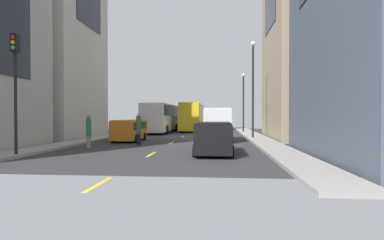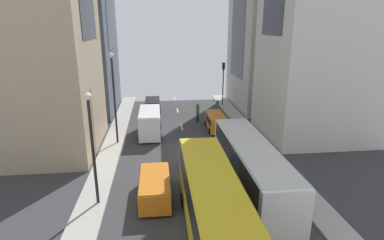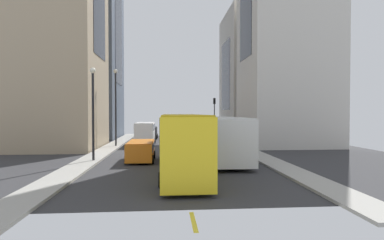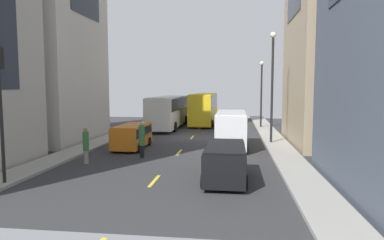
{
  "view_description": "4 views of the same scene",
  "coord_description": "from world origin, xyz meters",
  "px_view_note": "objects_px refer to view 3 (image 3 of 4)",
  "views": [
    {
      "loc": [
        3.48,
        -29.75,
        2.0
      ],
      "look_at": [
        0.89,
        0.2,
        1.6
      ],
      "focal_mm": 29.07,
      "sensor_mm": 36.0,
      "label": 1
    },
    {
      "loc": [
        2.52,
        24.94,
        10.61
      ],
      "look_at": [
        -0.8,
        -4.33,
        1.61
      ],
      "focal_mm": 28.93,
      "sensor_mm": 36.0,
      "label": 2
    },
    {
      "loc": [
        0.89,
        31.46,
        3.69
      ],
      "look_at": [
        -1.93,
        -3.66,
        2.89
      ],
      "focal_mm": 29.27,
      "sensor_mm": 36.0,
      "label": 3
    },
    {
      "loc": [
        3.62,
        -28.92,
        4.24
      ],
      "look_at": [
        0.4,
        -3.33,
        1.83
      ],
      "focal_mm": 31.83,
      "sensor_mm": 36.0,
      "label": 4
    }
  ],
  "objects_px": {
    "city_bus_white": "(221,134)",
    "delivery_van_white": "(145,132)",
    "car_orange_2": "(141,149)",
    "traffic_light_near_corner": "(214,110)",
    "pedestrian_crossing_mid": "(189,132)",
    "car_orange_0": "(204,135)",
    "pedestrian_crossing_near": "(208,132)",
    "streetcar_yellow": "(182,138)",
    "car_black_1": "(151,132)"
  },
  "relations": [
    {
      "from": "city_bus_white",
      "to": "delivery_van_white",
      "type": "height_order",
      "value": "city_bus_white"
    },
    {
      "from": "car_orange_2",
      "to": "traffic_light_near_corner",
      "type": "distance_m",
      "value": 24.88
    },
    {
      "from": "city_bus_white",
      "to": "pedestrian_crossing_mid",
      "type": "xyz_separation_m",
      "value": [
        1.41,
        -15.95,
        -0.85
      ]
    },
    {
      "from": "city_bus_white",
      "to": "car_orange_0",
      "type": "height_order",
      "value": "city_bus_white"
    },
    {
      "from": "car_orange_0",
      "to": "traffic_light_near_corner",
      "type": "bearing_deg",
      "value": -105.83
    },
    {
      "from": "car_orange_0",
      "to": "car_orange_2",
      "type": "relative_size",
      "value": 0.98
    },
    {
      "from": "pedestrian_crossing_near",
      "to": "pedestrian_crossing_mid",
      "type": "bearing_deg",
      "value": 122.29
    },
    {
      "from": "streetcar_yellow",
      "to": "car_orange_2",
      "type": "height_order",
      "value": "streetcar_yellow"
    },
    {
      "from": "traffic_light_near_corner",
      "to": "pedestrian_crossing_mid",
      "type": "bearing_deg",
      "value": 57.05
    },
    {
      "from": "streetcar_yellow",
      "to": "car_orange_2",
      "type": "bearing_deg",
      "value": -58.86
    },
    {
      "from": "car_orange_0",
      "to": "pedestrian_crossing_near",
      "type": "relative_size",
      "value": 2.15
    },
    {
      "from": "pedestrian_crossing_near",
      "to": "pedestrian_crossing_mid",
      "type": "distance_m",
      "value": 3.34
    },
    {
      "from": "streetcar_yellow",
      "to": "delivery_van_white",
      "type": "relative_size",
      "value": 2.3
    },
    {
      "from": "car_black_1",
      "to": "pedestrian_crossing_near",
      "type": "distance_m",
      "value": 8.31
    },
    {
      "from": "car_black_1",
      "to": "traffic_light_near_corner",
      "type": "relative_size",
      "value": 0.73
    },
    {
      "from": "city_bus_white",
      "to": "car_orange_0",
      "type": "xyz_separation_m",
      "value": [
        -0.15,
        -12.88,
        -1.02
      ]
    },
    {
      "from": "pedestrian_crossing_near",
      "to": "traffic_light_near_corner",
      "type": "xyz_separation_m",
      "value": [
        -1.63,
        -4.67,
        3.1
      ]
    },
    {
      "from": "streetcar_yellow",
      "to": "car_orange_0",
      "type": "xyz_separation_m",
      "value": [
        -3.51,
        -17.99,
        -1.14
      ]
    },
    {
      "from": "delivery_van_white",
      "to": "traffic_light_near_corner",
      "type": "height_order",
      "value": "traffic_light_near_corner"
    },
    {
      "from": "city_bus_white",
      "to": "car_black_1",
      "type": "xyz_separation_m",
      "value": [
        6.6,
        -20.58,
        -1.03
      ]
    },
    {
      "from": "delivery_van_white",
      "to": "car_black_1",
      "type": "xyz_separation_m",
      "value": [
        -0.18,
        -8.71,
        -0.53
      ]
    },
    {
      "from": "pedestrian_crossing_near",
      "to": "traffic_light_near_corner",
      "type": "bearing_deg",
      "value": -23.45
    },
    {
      "from": "pedestrian_crossing_mid",
      "to": "pedestrian_crossing_near",
      "type": "bearing_deg",
      "value": 78.92
    },
    {
      "from": "pedestrian_crossing_near",
      "to": "delivery_van_white",
      "type": "bearing_deg",
      "value": 122.81
    },
    {
      "from": "car_orange_0",
      "to": "pedestrian_crossing_mid",
      "type": "xyz_separation_m",
      "value": [
        1.55,
        -3.08,
        0.17
      ]
    },
    {
      "from": "streetcar_yellow",
      "to": "city_bus_white",
      "type": "bearing_deg",
      "value": -123.3
    },
    {
      "from": "car_black_1",
      "to": "streetcar_yellow",
      "type": "bearing_deg",
      "value": 97.19
    },
    {
      "from": "city_bus_white",
      "to": "pedestrian_crossing_mid",
      "type": "height_order",
      "value": "city_bus_white"
    },
    {
      "from": "pedestrian_crossing_near",
      "to": "city_bus_white",
      "type": "bearing_deg",
      "value": 171.73
    },
    {
      "from": "city_bus_white",
      "to": "traffic_light_near_corner",
      "type": "height_order",
      "value": "traffic_light_near_corner"
    },
    {
      "from": "city_bus_white",
      "to": "delivery_van_white",
      "type": "xyz_separation_m",
      "value": [
        6.78,
        -11.87,
        -0.5
      ]
    },
    {
      "from": "streetcar_yellow",
      "to": "car_black_1",
      "type": "distance_m",
      "value": 25.92
    },
    {
      "from": "city_bus_white",
      "to": "traffic_light_near_corner",
      "type": "relative_size",
      "value": 2.03
    },
    {
      "from": "car_black_1",
      "to": "pedestrian_crossing_mid",
      "type": "height_order",
      "value": "pedestrian_crossing_mid"
    },
    {
      "from": "car_black_1",
      "to": "pedestrian_crossing_mid",
      "type": "relative_size",
      "value": 1.91
    },
    {
      "from": "car_orange_0",
      "to": "pedestrian_crossing_mid",
      "type": "distance_m",
      "value": 3.45
    },
    {
      "from": "pedestrian_crossing_mid",
      "to": "traffic_light_near_corner",
      "type": "xyz_separation_m",
      "value": [
        -4.31,
        -6.65,
        3.03
      ]
    },
    {
      "from": "delivery_van_white",
      "to": "car_orange_2",
      "type": "distance_m",
      "value": 12.17
    },
    {
      "from": "delivery_van_white",
      "to": "car_orange_0",
      "type": "xyz_separation_m",
      "value": [
        -6.93,
        -1.01,
        -0.52
      ]
    },
    {
      "from": "car_orange_2",
      "to": "pedestrian_crossing_mid",
      "type": "relative_size",
      "value": 2.04
    },
    {
      "from": "car_orange_0",
      "to": "traffic_light_near_corner",
      "type": "relative_size",
      "value": 0.76
    },
    {
      "from": "delivery_van_white",
      "to": "car_orange_2",
      "type": "relative_size",
      "value": 1.21
    },
    {
      "from": "car_orange_0",
      "to": "car_orange_2",
      "type": "distance_m",
      "value": 14.64
    },
    {
      "from": "car_orange_0",
      "to": "pedestrian_crossing_mid",
      "type": "relative_size",
      "value": 1.99
    },
    {
      "from": "car_orange_2",
      "to": "pedestrian_crossing_near",
      "type": "xyz_separation_m",
      "value": [
        -7.56,
        -18.21,
        0.19
      ]
    },
    {
      "from": "car_orange_0",
      "to": "streetcar_yellow",
      "type": "bearing_deg",
      "value": 78.97
    },
    {
      "from": "streetcar_yellow",
      "to": "car_orange_0",
      "type": "bearing_deg",
      "value": -101.03
    },
    {
      "from": "city_bus_white",
      "to": "streetcar_yellow",
      "type": "bearing_deg",
      "value": 56.7
    },
    {
      "from": "streetcar_yellow",
      "to": "car_orange_0",
      "type": "relative_size",
      "value": 2.83
    },
    {
      "from": "delivery_van_white",
      "to": "car_black_1",
      "type": "height_order",
      "value": "delivery_van_white"
    }
  ]
}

